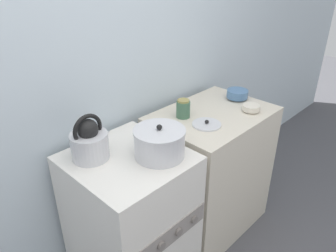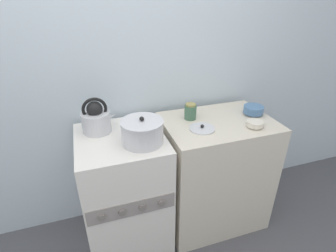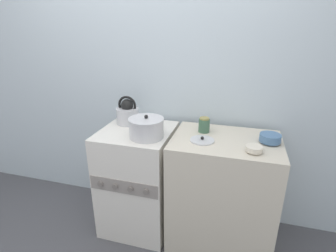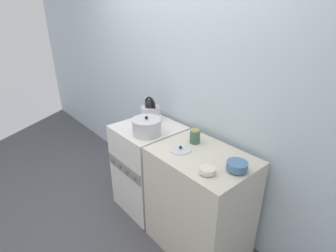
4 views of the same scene
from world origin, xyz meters
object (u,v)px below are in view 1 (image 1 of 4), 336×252
at_px(storage_jar, 183,109).
at_px(loose_pot_lid, 207,124).
at_px(stove, 132,224).
at_px(small_ceramic_bowl, 251,108).
at_px(kettle, 90,142).
at_px(enamel_bowl, 237,94).
at_px(cooking_pot, 160,143).

height_order(storage_jar, loose_pot_lid, storage_jar).
relative_size(stove, small_ceramic_bowl, 8.16).
distance_m(kettle, enamel_bowl, 1.13).
xyz_separation_m(cooking_pot, storage_jar, (0.40, 0.20, -0.01)).
height_order(cooking_pot, loose_pot_lid, cooking_pot).
distance_m(small_ceramic_bowl, loose_pot_lid, 0.36).
relative_size(cooking_pot, small_ceramic_bowl, 2.37).
relative_size(kettle, small_ceramic_bowl, 2.17).
bearing_deg(stove, cooking_pot, -39.16).
distance_m(kettle, storage_jar, 0.65).
xyz_separation_m(cooking_pot, loose_pot_lid, (0.41, 0.02, -0.06)).
xyz_separation_m(kettle, cooking_pot, (0.25, -0.23, -0.02)).
bearing_deg(enamel_bowl, small_ceramic_bowl, -121.45).
relative_size(stove, loose_pot_lid, 5.21).
bearing_deg(stove, small_ceramic_bowl, -10.39).
height_order(kettle, enamel_bowl, kettle).
bearing_deg(small_ceramic_bowl, enamel_bowl, 58.55).
bearing_deg(cooking_pot, storage_jar, 26.37).
xyz_separation_m(stove, cooking_pot, (0.13, -0.10, 0.52)).
xyz_separation_m(small_ceramic_bowl, loose_pot_lid, (-0.35, 0.08, -0.02)).
bearing_deg(storage_jar, cooking_pot, -153.63).
relative_size(stove, storage_jar, 7.85).
xyz_separation_m(stove, small_ceramic_bowl, (0.89, -0.16, 0.48)).
distance_m(kettle, cooking_pot, 0.34).
relative_size(kettle, enamel_bowl, 1.65).
bearing_deg(storage_jar, kettle, 176.96).
distance_m(cooking_pot, storage_jar, 0.44).
height_order(enamel_bowl, storage_jar, storage_jar).
xyz_separation_m(stove, loose_pot_lid, (0.54, -0.08, 0.47)).
relative_size(cooking_pot, loose_pot_lid, 1.51).
relative_size(enamel_bowl, storage_jar, 1.27).
xyz_separation_m(kettle, enamel_bowl, (1.12, -0.11, -0.04)).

